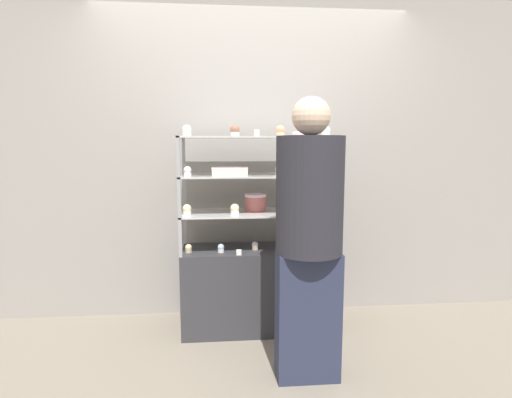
{
  "coord_description": "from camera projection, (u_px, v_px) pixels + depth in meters",
  "views": [
    {
      "loc": [
        -0.26,
        -2.95,
        1.41
      ],
      "look_at": [
        0.0,
        0.0,
        1.01
      ],
      "focal_mm": 28.0,
      "sensor_mm": 36.0,
      "label": 1
    }
  ],
  "objects": [
    {
      "name": "cupcake_7",
      "position": [
        281.0,
        208.0,
        2.95
      ],
      "size": [
        0.06,
        0.06,
        0.08
      ],
      "color": "#CCB28C",
      "rests_on": "display_riser_lower"
    },
    {
      "name": "price_tag_2",
      "position": [
        307.0,
        173.0,
        2.8
      ],
      "size": [
        0.04,
        0.0,
        0.04
      ],
      "color": "white",
      "rests_on": "display_riser_middle"
    },
    {
      "name": "cupcake_8",
      "position": [
        325.0,
        208.0,
        2.94
      ],
      "size": [
        0.06,
        0.06,
        0.08
      ],
      "color": "#CCB28C",
      "rests_on": "display_riser_lower"
    },
    {
      "name": "cupcake_5",
      "position": [
        187.0,
        210.0,
        2.86
      ],
      "size": [
        0.06,
        0.06,
        0.08
      ],
      "color": "white",
      "rests_on": "display_riser_lower"
    },
    {
      "name": "cupcake_11",
      "position": [
        325.0,
        170.0,
        2.97
      ],
      "size": [
        0.06,
        0.06,
        0.07
      ],
      "color": "#CCB28C",
      "rests_on": "display_riser_middle"
    },
    {
      "name": "cupcake_1",
      "position": [
        221.0,
        248.0,
        2.91
      ],
      "size": [
        0.05,
        0.05,
        0.06
      ],
      "color": "white",
      "rests_on": "display_base"
    },
    {
      "name": "ground_plane",
      "position": [
        256.0,
        327.0,
        3.12
      ],
      "size": [
        20.0,
        20.0,
        0.0
      ],
      "primitive_type": "plane",
      "color": "gray"
    },
    {
      "name": "cupcake_12",
      "position": [
        187.0,
        131.0,
        2.81
      ],
      "size": [
        0.07,
        0.07,
        0.08
      ],
      "color": "beige",
      "rests_on": "display_riser_upper"
    },
    {
      "name": "cupcake_3",
      "position": [
        291.0,
        247.0,
        2.97
      ],
      "size": [
        0.05,
        0.05,
        0.06
      ],
      "color": "beige",
      "rests_on": "display_base"
    },
    {
      "name": "cupcake_6",
      "position": [
        235.0,
        209.0,
        2.89
      ],
      "size": [
        0.06,
        0.06,
        0.08
      ],
      "color": "white",
      "rests_on": "display_riser_lower"
    },
    {
      "name": "price_tag_3",
      "position": [
        257.0,
        133.0,
        2.74
      ],
      "size": [
        0.04,
        0.0,
        0.04
      ],
      "color": "white",
      "rests_on": "display_riser_upper"
    },
    {
      "name": "sheet_cake_frosted",
      "position": [
        230.0,
        171.0,
        2.92
      ],
      "size": [
        0.26,
        0.18,
        0.06
      ],
      "color": "beige",
      "rests_on": "display_riser_middle"
    },
    {
      "name": "cupcake_4",
      "position": [
        324.0,
        244.0,
        3.04
      ],
      "size": [
        0.05,
        0.05,
        0.06
      ],
      "color": "#CCB28C",
      "rests_on": "display_base"
    },
    {
      "name": "display_riser_lower",
      "position": [
        256.0,
        214.0,
        3.0
      ],
      "size": [
        1.12,
        0.42,
        0.28
      ],
      "color": "#99999E",
      "rests_on": "display_base"
    },
    {
      "name": "display_riser_upper",
      "position": [
        256.0,
        139.0,
        2.93
      ],
      "size": [
        1.12,
        0.42,
        0.28
      ],
      "color": "#99999E",
      "rests_on": "display_riser_middle"
    },
    {
      "name": "display_base",
      "position": [
        256.0,
        288.0,
        3.08
      ],
      "size": [
        1.12,
        0.42,
        0.63
      ],
      "color": "#333338",
      "rests_on": "ground_plane"
    },
    {
      "name": "cupcake_15",
      "position": [
        326.0,
        131.0,
        2.92
      ],
      "size": [
        0.07,
        0.07,
        0.08
      ],
      "color": "beige",
      "rests_on": "display_riser_upper"
    },
    {
      "name": "price_tag_0",
      "position": [
        239.0,
        252.0,
        2.84
      ],
      "size": [
        0.04,
        0.0,
        0.04
      ],
      "color": "white",
      "rests_on": "display_base"
    },
    {
      "name": "cupcake_10",
      "position": [
        279.0,
        170.0,
        2.94
      ],
      "size": [
        0.06,
        0.06,
        0.07
      ],
      "color": "beige",
      "rests_on": "display_riser_middle"
    },
    {
      "name": "back_wall",
      "position": [
        252.0,
        159.0,
        3.3
      ],
      "size": [
        8.0,
        0.05,
        2.6
      ],
      "color": "gray",
      "rests_on": "ground_plane"
    },
    {
      "name": "layer_cake_centerpiece",
      "position": [
        255.0,
        202.0,
        3.05
      ],
      "size": [
        0.17,
        0.17,
        0.13
      ],
      "color": "#C66660",
      "rests_on": "display_riser_lower"
    },
    {
      "name": "cupcake_13",
      "position": [
        235.0,
        131.0,
        2.82
      ],
      "size": [
        0.07,
        0.07,
        0.08
      ],
      "color": "white",
      "rests_on": "display_riser_upper"
    },
    {
      "name": "cupcake_0",
      "position": [
        189.0,
        249.0,
        2.91
      ],
      "size": [
        0.05,
        0.05,
        0.06
      ],
      "color": "#CCB28C",
      "rests_on": "display_base"
    },
    {
      "name": "donut_glazed",
      "position": [
        301.0,
        134.0,
        2.95
      ],
      "size": [
        0.14,
        0.14,
        0.04
      ],
      "color": "#EFB2BC",
      "rests_on": "display_riser_upper"
    },
    {
      "name": "display_riser_middle",
      "position": [
        256.0,
        177.0,
        2.97
      ],
      "size": [
        1.12,
        0.42,
        0.28
      ],
      "color": "#99999E",
      "rests_on": "display_riser_lower"
    },
    {
      "name": "cupcake_14",
      "position": [
        280.0,
        131.0,
        2.85
      ],
      "size": [
        0.07,
        0.07,
        0.08
      ],
      "color": "#CCB28C",
      "rests_on": "display_riser_upper"
    },
    {
      "name": "customer_figure",
      "position": [
        309.0,
        233.0,
        2.34
      ],
      "size": [
        0.39,
        0.39,
        1.69
      ],
      "color": "#282D47",
      "rests_on": "ground_plane"
    },
    {
      "name": "cupcake_2",
      "position": [
        255.0,
        246.0,
        2.99
      ],
      "size": [
        0.05,
        0.05,
        0.06
      ],
      "color": "#CCB28C",
      "rests_on": "display_base"
    },
    {
      "name": "price_tag_1",
      "position": [
        236.0,
        214.0,
        2.8
      ],
      "size": [
        0.04,
        0.0,
        0.04
      ],
      "color": "white",
      "rests_on": "display_riser_lower"
    },
    {
      "name": "cupcake_9",
      "position": [
        188.0,
        171.0,
        2.83
      ],
      "size": [
        0.06,
        0.06,
        0.07
      ],
      "color": "white",
      "rests_on": "display_riser_middle"
    }
  ]
}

